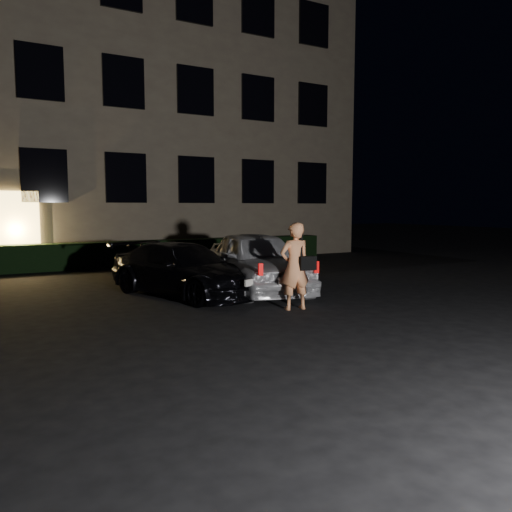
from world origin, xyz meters
TOP-DOWN VIEW (x-y plane):
  - ground at (0.00, 0.00)m, footprint 80.00×80.00m
  - building at (-0.00, 14.99)m, footprint 20.00×8.11m
  - hedge at (0.00, 10.50)m, footprint 15.00×0.70m
  - sedan at (-0.47, 4.25)m, footprint 2.90×4.40m
  - hatch at (1.25, 3.93)m, footprint 2.45×4.47m
  - man at (0.87, 1.72)m, footprint 0.71×0.47m

SIDE VIEW (x-z plane):
  - ground at x=0.00m, z-range 0.00..0.00m
  - hedge at x=0.00m, z-range 0.00..0.85m
  - sedan at x=-0.47m, z-range 0.00..1.19m
  - hatch at x=1.25m, z-range 0.00..1.44m
  - man at x=0.87m, z-range 0.00..1.71m
  - building at x=0.00m, z-range 0.00..12.00m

